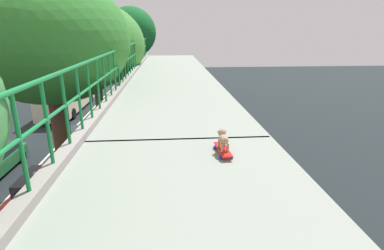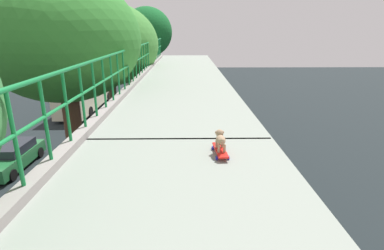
{
  "view_description": "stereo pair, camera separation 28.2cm",
  "coord_description": "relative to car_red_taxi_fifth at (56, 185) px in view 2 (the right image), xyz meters",
  "views": [
    {
      "loc": [
        1.19,
        -3.12,
        7.55
      ],
      "look_at": [
        1.54,
        1.4,
        6.1
      ],
      "focal_mm": 27.8,
      "sensor_mm": 36.0,
      "label": 1
    },
    {
      "loc": [
        1.48,
        -3.13,
        7.55
      ],
      "look_at": [
        1.54,
        1.4,
        6.1
      ],
      "focal_mm": 27.8,
      "sensor_mm": 36.0,
      "label": 2
    }
  ],
  "objects": [
    {
      "name": "small_dog",
      "position": [
        6.57,
        -8.49,
        5.4
      ],
      "size": [
        0.15,
        0.33,
        0.26
      ],
      "color": "tan",
      "rests_on": "toy_skateboard"
    },
    {
      "name": "toy_skateboard",
      "position": [
        6.57,
        -8.49,
        5.23
      ],
      "size": [
        0.21,
        0.56,
        0.08
      ],
      "color": "red",
      "rests_on": "overpass_deck"
    },
    {
      "name": "overpass_deck",
      "position": [
        5.92,
        -9.21,
        4.91
      ],
      "size": [
        3.15,
        35.58,
        0.5
      ],
      "color": "gray",
      "rests_on": "bridge_pier"
    },
    {
      "name": "car_green_sixth",
      "position": [
        -3.96,
        3.32,
        -0.02
      ],
      "size": [
        2.0,
        4.59,
        1.4
      ],
      "color": "#206633",
      "rests_on": "ground"
    },
    {
      "name": "roadside_tree_farthest",
      "position": [
        2.83,
        13.17,
        6.56
      ],
      "size": [
        4.07,
        4.07,
        9.36
      ],
      "color": "#50312C",
      "rests_on": "ground"
    },
    {
      "name": "roadside_tree_mid",
      "position": [
        2.33,
        -2.96,
        6.48
      ],
      "size": [
        4.74,
        4.74,
        9.18
      ],
      "color": "#513324",
      "rests_on": "ground"
    },
    {
      "name": "city_bus",
      "position": [
        -3.93,
        16.51,
        1.17
      ],
      "size": [
        2.69,
        10.12,
        3.34
      ],
      "color": "beige",
      "rests_on": "ground"
    },
    {
      "name": "roadside_tree_far",
      "position": [
        2.36,
        2.36,
        6.13
      ],
      "size": [
        4.73,
        4.73,
        8.82
      ],
      "color": "brown",
      "rests_on": "ground"
    },
    {
      "name": "car_red_taxi_fifth",
      "position": [
        0.0,
        0.0,
        0.0
      ],
      "size": [
        1.93,
        4.32,
        1.6
      ],
      "color": "red",
      "rests_on": "ground"
    },
    {
      "name": "car_grey_seventh",
      "position": [
        -0.12,
        6.46,
        -0.03
      ],
      "size": [
        1.83,
        4.14,
        1.46
      ],
      "color": "slate",
      "rests_on": "ground"
    },
    {
      "name": "green_railing",
      "position": [
        4.39,
        -9.21,
        5.42
      ],
      "size": [
        0.2,
        33.8,
        1.16
      ],
      "color": "gray",
      "rests_on": "overpass_deck"
    }
  ]
}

